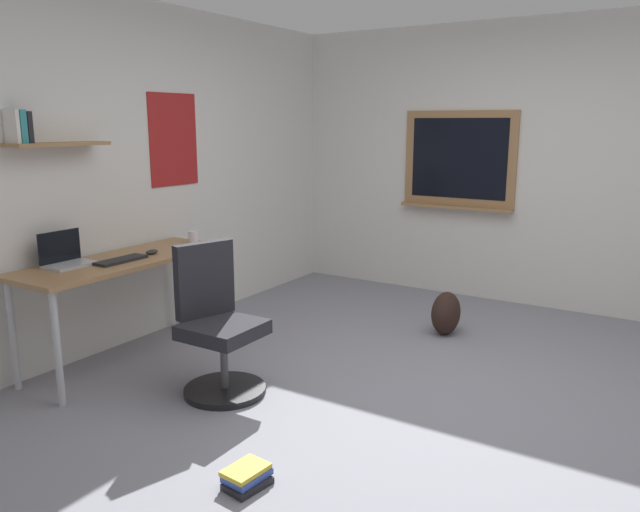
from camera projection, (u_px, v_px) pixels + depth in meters
The scene contains 11 objects.
ground_plane at pixel (429, 398), 3.87m from camera, with size 5.20×5.20×0.00m, color gray.
wall_back at pixel (143, 173), 4.86m from camera, with size 5.00×0.30×2.60m.
wall_right at pixel (535, 166), 5.63m from camera, with size 0.22×5.00×2.60m.
desk at pixel (124, 269), 4.34m from camera, with size 1.56×0.57×0.76m.
office_chair at pixel (218, 330), 3.90m from camera, with size 0.52×0.54×0.95m.
laptop at pixel (66, 257), 4.09m from camera, with size 0.31×0.21×0.23m.
keyboard at pixel (121, 260), 4.22m from camera, with size 0.37×0.13×0.02m, color black.
computer_mouse at pixel (152, 252), 4.45m from camera, with size 0.10×0.06×0.03m, color #262628.
coffee_mug at pixel (193, 237), 4.87m from camera, with size 0.08×0.08×0.09m, color silver.
backpack at pixel (446, 313), 5.01m from camera, with size 0.32×0.22×0.35m, color black.
book_stack_on_floor at pixel (247, 477), 2.93m from camera, with size 0.24×0.20×0.09m.
Camera 1 is at (-3.41, -1.33, 1.69)m, focal length 34.69 mm.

